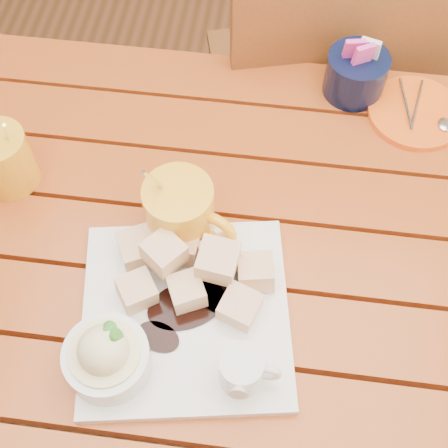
# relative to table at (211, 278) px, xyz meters

# --- Properties ---
(ground) EXTENTS (5.00, 5.00, 0.00)m
(ground) POSITION_rel_table_xyz_m (0.00, -0.00, -0.64)
(ground) COLOR #593619
(ground) RESTS_ON ground
(table) EXTENTS (1.20, 0.79, 0.75)m
(table) POSITION_rel_table_xyz_m (0.00, 0.00, 0.00)
(table) COLOR #A93515
(table) RESTS_ON ground
(dessert_plate) EXTENTS (0.33, 0.33, 0.11)m
(dessert_plate) POSITION_rel_table_xyz_m (-0.04, -0.13, 0.14)
(dessert_plate) COLOR white
(dessert_plate) RESTS_ON table
(coffee_mug_left) EXTENTS (0.12, 0.09, 0.15)m
(coffee_mug_left) POSITION_rel_table_xyz_m (-0.33, 0.08, 0.16)
(coffee_mug_left) COLOR #FFAD20
(coffee_mug_left) RESTS_ON table
(coffee_mug_right) EXTENTS (0.14, 0.10, 0.17)m
(coffee_mug_right) POSITION_rel_table_xyz_m (-0.04, 0.02, 0.16)
(coffee_mug_right) COLOR #FFAD20
(coffee_mug_right) RESTS_ON table
(cream_pitcher) EXTENTS (0.10, 0.08, 0.09)m
(cream_pitcher) POSITION_rel_table_xyz_m (-0.06, 0.03, 0.15)
(cream_pitcher) COLOR white
(cream_pitcher) RESTS_ON table
(sugar_caddy) EXTENTS (0.10, 0.10, 0.11)m
(sugar_caddy) POSITION_rel_table_xyz_m (0.20, 0.34, 0.15)
(sugar_caddy) COLOR black
(sugar_caddy) RESTS_ON table
(orange_saucer) EXTENTS (0.16, 0.16, 0.02)m
(orange_saucer) POSITION_rel_table_xyz_m (0.31, 0.30, 0.11)
(orange_saucer) COLOR #FF6016
(orange_saucer) RESTS_ON table
(chair_far) EXTENTS (0.53, 0.53, 0.92)m
(chair_far) POSITION_rel_table_xyz_m (0.16, 0.54, -0.13)
(chair_far) COLOR brown
(chair_far) RESTS_ON ground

